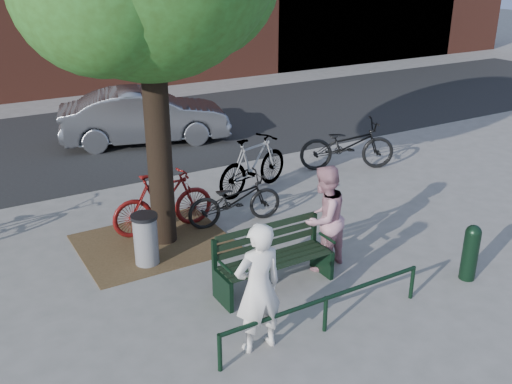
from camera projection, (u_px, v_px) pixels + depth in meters
ground at (274, 287)px, 8.26m from camera, size 90.00×90.00×0.00m
dirt_pit at (154, 243)px, 9.54m from camera, size 2.40×2.00×0.02m
road at (103, 139)px, 15.03m from camera, size 40.00×7.00×0.01m
park_bench at (272, 256)px, 8.14m from camera, size 1.74×0.54×0.97m
guard_railing at (326, 304)px, 7.15m from camera, size 3.06×0.06×0.51m
person_left at (258, 288)px, 6.68m from camera, size 0.62×0.42×1.67m
person_right at (324, 218)px, 8.51m from camera, size 0.96×0.85×1.64m
bollard at (471, 250)px, 8.32m from camera, size 0.23×0.23×0.87m
litter_bin at (146, 239)px, 8.74m from camera, size 0.41×0.41×0.83m
bicycle_b at (163, 202)px, 9.79m from camera, size 1.82×0.56×1.09m
bicycle_c at (235, 200)px, 10.10m from camera, size 1.80×0.83×0.91m
bicycle_d at (253, 164)px, 11.47m from camera, size 2.01×1.10×1.16m
bicycle_e at (347, 145)px, 12.72m from camera, size 2.26×1.57×1.12m
parked_car at (145, 116)px, 14.52m from camera, size 4.45×2.52×1.39m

